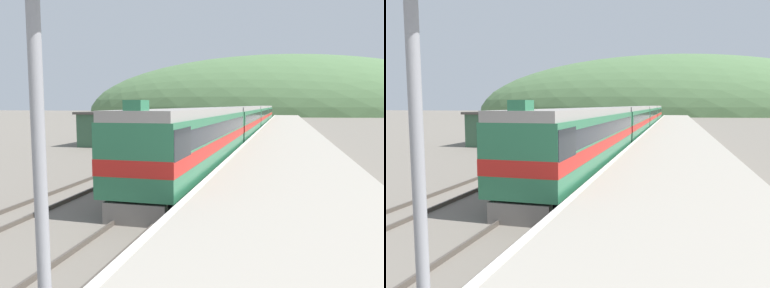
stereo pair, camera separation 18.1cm
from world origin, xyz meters
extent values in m
cube|color=#4C443D|center=(-0.72, 70.00, 0.08)|extent=(0.08, 180.00, 0.16)
cube|color=#4C443D|center=(0.72, 70.00, 0.08)|extent=(0.08, 180.00, 0.16)
cube|color=#4C443D|center=(-5.42, 70.00, 0.08)|extent=(0.08, 180.00, 0.16)
cube|color=#4C443D|center=(-3.99, 70.00, 0.08)|extent=(0.08, 180.00, 0.16)
cube|color=#9E9689|center=(5.18, 50.00, 0.51)|extent=(6.99, 140.00, 1.03)
cube|color=silver|center=(1.80, 50.00, 1.04)|extent=(0.24, 140.00, 0.01)
ellipsoid|color=#517547|center=(0.00, 168.78, 0.00)|extent=(171.74, 77.28, 50.75)
cube|color=#385B42|center=(-10.53, 37.05, 1.60)|extent=(8.46, 5.57, 3.20)
cube|color=#47423D|center=(-10.53, 37.05, 3.32)|extent=(8.96, 6.07, 0.24)
cube|color=black|center=(0.00, 23.69, 0.42)|extent=(2.37, 19.60, 0.85)
cube|color=#286B47|center=(0.00, 23.69, 2.19)|extent=(2.89, 20.85, 2.67)
cube|color=red|center=(0.00, 23.69, 1.97)|extent=(2.92, 20.87, 0.59)
cube|color=black|center=(0.00, 23.69, 2.77)|extent=(2.92, 19.60, 0.80)
cube|color=gray|center=(0.00, 23.69, 3.72)|extent=(2.72, 20.85, 0.40)
cube|color=black|center=(0.00, 14.39, 2.77)|extent=(2.93, 2.20, 1.07)
cube|color=#286B47|center=(0.00, 13.71, 4.10)|extent=(0.64, 0.80, 0.36)
cube|color=slate|center=(0.00, 13.46, 0.38)|extent=(2.26, 0.40, 0.77)
cube|color=black|center=(0.00, 46.20, 0.42)|extent=(2.37, 21.04, 0.85)
cube|color=#286B47|center=(0.00, 46.20, 2.19)|extent=(2.89, 22.38, 2.67)
cube|color=red|center=(0.00, 46.20, 1.97)|extent=(2.92, 22.40, 0.59)
cube|color=black|center=(0.00, 46.20, 2.77)|extent=(2.92, 21.04, 0.80)
cube|color=gray|center=(0.00, 46.20, 3.72)|extent=(2.72, 22.38, 0.40)
cube|color=black|center=(0.00, 69.49, 0.42)|extent=(2.37, 21.04, 0.85)
cube|color=#286B47|center=(0.00, 69.49, 2.19)|extent=(2.89, 22.38, 2.67)
cube|color=red|center=(0.00, 69.49, 1.97)|extent=(2.92, 22.40, 0.59)
cube|color=black|center=(0.00, 69.49, 2.77)|extent=(2.92, 21.04, 0.80)
cube|color=gray|center=(0.00, 69.49, 3.72)|extent=(2.72, 22.38, 0.40)
cube|color=black|center=(0.00, 92.77, 0.42)|extent=(2.37, 21.04, 0.85)
cube|color=#286B47|center=(0.00, 92.77, 2.19)|extent=(2.89, 22.38, 2.67)
cube|color=red|center=(0.00, 92.77, 1.97)|extent=(2.92, 22.40, 0.59)
cube|color=black|center=(0.00, 92.77, 2.77)|extent=(2.92, 21.04, 0.80)
cube|color=gray|center=(0.00, 92.77, 3.72)|extent=(2.72, 22.38, 0.40)
cube|color=black|center=(-4.70, 45.17, 0.40)|extent=(2.46, 27.39, 0.80)
cube|color=#286B47|center=(-4.70, 45.17, 2.23)|extent=(2.90, 28.53, 2.86)
cylinder|color=gray|center=(1.39, 6.59, 4.00)|extent=(0.20, 0.20, 8.00)
camera|label=1|loc=(4.92, 1.81, 4.11)|focal=35.00mm
camera|label=2|loc=(5.10, 1.85, 4.11)|focal=35.00mm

